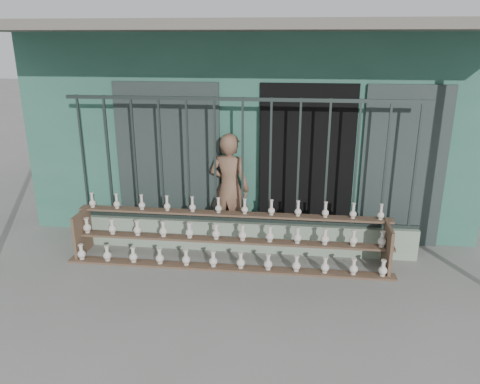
# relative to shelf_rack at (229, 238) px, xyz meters

# --- Properties ---
(ground) EXTENTS (60.00, 60.00, 0.00)m
(ground) POSITION_rel_shelf_rack_xyz_m (0.14, -0.89, -0.36)
(ground) COLOR slate
(workshop_building) EXTENTS (7.40, 6.60, 3.21)m
(workshop_building) POSITION_rel_shelf_rack_xyz_m (0.14, 3.34, 1.26)
(workshop_building) COLOR #2C5D4D
(workshop_building) RESTS_ON ground
(parapet_wall) EXTENTS (5.00, 0.20, 0.45)m
(parapet_wall) POSITION_rel_shelf_rack_xyz_m (0.14, 0.41, -0.14)
(parapet_wall) COLOR gray
(parapet_wall) RESTS_ON ground
(security_fence) EXTENTS (5.00, 0.04, 1.80)m
(security_fence) POSITION_rel_shelf_rack_xyz_m (0.14, 0.41, 0.99)
(security_fence) COLOR #283330
(security_fence) RESTS_ON parapet_wall
(shelf_rack) EXTENTS (4.50, 0.68, 0.85)m
(shelf_rack) POSITION_rel_shelf_rack_xyz_m (0.00, 0.00, 0.00)
(shelf_rack) COLOR brown
(shelf_rack) RESTS_ON ground
(elderly_woman) EXTENTS (0.69, 0.53, 1.70)m
(elderly_woman) POSITION_rel_shelf_rack_xyz_m (-0.09, 0.71, 0.49)
(elderly_woman) COLOR brown
(elderly_woman) RESTS_ON ground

